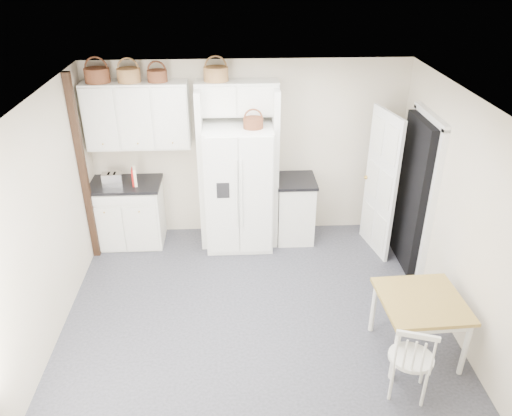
{
  "coord_description": "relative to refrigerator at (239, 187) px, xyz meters",
  "views": [
    {
      "loc": [
        -0.22,
        -4.78,
        3.96
      ],
      "look_at": [
        0.04,
        0.4,
        1.2
      ],
      "focal_mm": 35.0,
      "sensor_mm": 36.0,
      "label": 1
    }
  ],
  "objects": [
    {
      "name": "floor",
      "position": [
        0.15,
        -1.6,
        -0.9
      ],
      "size": [
        4.5,
        4.5,
        0.0
      ],
      "primitive_type": "plane",
      "color": "#2C2D33",
      "rests_on": "ground"
    },
    {
      "name": "ceiling",
      "position": [
        0.15,
        -1.6,
        1.7
      ],
      "size": [
        4.5,
        4.5,
        0.0
      ],
      "primitive_type": "plane",
      "color": "white",
      "rests_on": "wall_back"
    },
    {
      "name": "wall_back",
      "position": [
        0.15,
        0.4,
        0.4
      ],
      "size": [
        4.5,
        0.0,
        4.5
      ],
      "primitive_type": "plane",
      "rotation": [
        1.57,
        0.0,
        0.0
      ],
      "color": "beige",
      "rests_on": "floor"
    },
    {
      "name": "wall_left",
      "position": [
        -2.1,
        -1.6,
        0.4
      ],
      "size": [
        0.0,
        4.0,
        4.0
      ],
      "primitive_type": "plane",
      "rotation": [
        1.57,
        0.0,
        1.57
      ],
      "color": "beige",
      "rests_on": "floor"
    },
    {
      "name": "wall_right",
      "position": [
        2.4,
        -1.6,
        0.4
      ],
      "size": [
        0.0,
        4.0,
        4.0
      ],
      "primitive_type": "plane",
      "rotation": [
        1.57,
        0.0,
        -1.57
      ],
      "color": "beige",
      "rests_on": "floor"
    },
    {
      "name": "refrigerator",
      "position": [
        0.0,
        0.0,
        0.0
      ],
      "size": [
        0.93,
        0.75,
        1.8
      ],
      "primitive_type": "cube",
      "color": "white",
      "rests_on": "floor"
    },
    {
      "name": "base_cab_left",
      "position": [
        -1.63,
        0.1,
        -0.44
      ],
      "size": [
        1.0,
        0.63,
        0.92
      ],
      "primitive_type": "cube",
      "color": "white",
      "rests_on": "floor"
    },
    {
      "name": "base_cab_right",
      "position": [
        0.82,
        0.1,
        -0.44
      ],
      "size": [
        0.52,
        0.63,
        0.92
      ],
      "primitive_type": "cube",
      "color": "white",
      "rests_on": "floor"
    },
    {
      "name": "dining_table",
      "position": [
        1.85,
        -2.37,
        -0.55
      ],
      "size": [
        0.88,
        0.88,
        0.7
      ],
      "primitive_type": "cube",
      "rotation": [
        0.0,
        0.0,
        0.04
      ],
      "color": "brown",
      "rests_on": "floor"
    },
    {
      "name": "windsor_chair",
      "position": [
        1.59,
        -2.91,
        -0.46
      ],
      "size": [
        0.53,
        0.51,
        0.89
      ],
      "primitive_type": "cube",
      "rotation": [
        0.0,
        0.0,
        -0.31
      ],
      "color": "white",
      "rests_on": "floor"
    },
    {
      "name": "counter_left",
      "position": [
        -1.63,
        0.1,
        0.04
      ],
      "size": [
        1.04,
        0.67,
        0.04
      ],
      "primitive_type": "cube",
      "color": "black",
      "rests_on": "base_cab_left"
    },
    {
      "name": "counter_right",
      "position": [
        0.82,
        0.1,
        0.04
      ],
      "size": [
        0.57,
        0.67,
        0.04
      ],
      "primitive_type": "cube",
      "color": "black",
      "rests_on": "base_cab_right"
    },
    {
      "name": "toaster",
      "position": [
        -1.75,
        0.0,
        0.16
      ],
      "size": [
        0.28,
        0.18,
        0.19
      ],
      "primitive_type": "cube",
      "rotation": [
        0.0,
        0.0,
        0.1
      ],
      "color": "silver",
      "rests_on": "counter_left"
    },
    {
      "name": "cookbook_red",
      "position": [
        -1.46,
        0.02,
        0.18
      ],
      "size": [
        0.05,
        0.17,
        0.24
      ],
      "primitive_type": "cube",
      "rotation": [
        0.0,
        0.0,
        0.1
      ],
      "color": "#B5100E",
      "rests_on": "counter_left"
    },
    {
      "name": "cookbook_cream",
      "position": [
        -1.44,
        0.02,
        0.19
      ],
      "size": [
        0.07,
        0.17,
        0.26
      ],
      "primitive_type": "cube",
      "rotation": [
        0.0,
        0.0,
        0.22
      ],
      "color": "#F9E5BF",
      "rests_on": "counter_left"
    },
    {
      "name": "basket_upper_a",
      "position": [
        -1.81,
        0.23,
        1.54
      ],
      "size": [
        0.33,
        0.33,
        0.19
      ],
      "primitive_type": "cylinder",
      "color": "#562F21",
      "rests_on": "upper_cabinet"
    },
    {
      "name": "basket_upper_b",
      "position": [
        -1.4,
        0.23,
        1.54
      ],
      "size": [
        0.3,
        0.3,
        0.18
      ],
      "primitive_type": "cylinder",
      "color": "olive",
      "rests_on": "upper_cabinet"
    },
    {
      "name": "basket_upper_c",
      "position": [
        -1.04,
        0.23,
        1.52
      ],
      "size": [
        0.26,
        0.26,
        0.15
      ],
      "primitive_type": "cylinder",
      "color": "#562F21",
      "rests_on": "upper_cabinet"
    },
    {
      "name": "basket_bridge_a",
      "position": [
        -0.27,
        0.23,
        1.54
      ],
      "size": [
        0.32,
        0.32,
        0.18
      ],
      "primitive_type": "cylinder",
      "color": "olive",
      "rests_on": "bridge_cabinet"
    },
    {
      "name": "basket_fridge_b",
      "position": [
        0.2,
        -0.1,
        0.97
      ],
      "size": [
        0.26,
        0.26,
        0.14
      ],
      "primitive_type": "cylinder",
      "color": "#562F21",
      "rests_on": "refrigerator"
    },
    {
      "name": "upper_cabinet",
      "position": [
        -1.35,
        0.23,
        1.0
      ],
      "size": [
        1.4,
        0.34,
        0.9
      ],
      "primitive_type": "cube",
      "color": "white",
      "rests_on": "wall_back"
    },
    {
      "name": "bridge_cabinet",
      "position": [
        -0.0,
        0.23,
        1.22
      ],
      "size": [
        1.12,
        0.34,
        0.45
      ],
      "primitive_type": "cube",
      "color": "white",
      "rests_on": "wall_back"
    },
    {
      "name": "fridge_panel_left",
      "position": [
        -0.51,
        0.1,
        0.25
      ],
      "size": [
        0.08,
        0.6,
        2.3
      ],
      "primitive_type": "cube",
      "color": "white",
      "rests_on": "floor"
    },
    {
      "name": "fridge_panel_right",
      "position": [
        0.51,
        0.1,
        0.25
      ],
      "size": [
        0.08,
        0.6,
        2.3
      ],
      "primitive_type": "cube",
      "color": "white",
      "rests_on": "floor"
    },
    {
      "name": "trim_post",
      "position": [
        -2.05,
        -0.25,
        0.4
      ],
      "size": [
        0.09,
        0.09,
        2.6
      ],
      "primitive_type": "cube",
      "color": "black",
      "rests_on": "floor"
    },
    {
      "name": "doorway_void",
      "position": [
        2.31,
        -0.6,
        0.12
      ],
      "size": [
        0.18,
        0.85,
        2.05
      ],
      "primitive_type": "cube",
      "color": "black",
      "rests_on": "floor"
    },
    {
      "name": "door_slab",
      "position": [
        1.95,
        -0.27,
        0.12
      ],
      "size": [
        0.21,
        0.79,
        2.05
      ],
      "primitive_type": "cube",
      "rotation": [
        0.0,
        0.0,
        -1.36
      ],
      "color": "white",
      "rests_on": "floor"
    }
  ]
}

